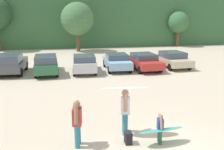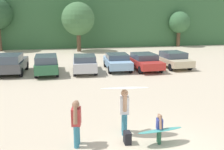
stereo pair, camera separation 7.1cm
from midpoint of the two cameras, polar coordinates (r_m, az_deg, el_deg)
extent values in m
cube|color=#38663D|center=(41.19, -6.72, 12.65)|extent=(108.00, 12.00, 8.06)
cylinder|color=brown|center=(32.41, -7.41, 7.33)|extent=(0.51, 0.51, 2.30)
sphere|color=#427042|center=(32.24, -7.57, 12.42)|extent=(4.07, 4.07, 4.07)
cylinder|color=brown|center=(38.39, 14.75, 7.85)|extent=(0.52, 0.52, 2.17)
sphere|color=#38663D|center=(38.25, 14.97, 11.39)|extent=(3.05, 3.05, 3.05)
cube|color=#4C4F54|center=(21.47, -21.49, 2.17)|extent=(2.06, 4.00, 0.71)
cube|color=#3F4C5B|center=(20.46, -22.18, 3.44)|extent=(1.85, 2.25, 0.59)
cylinder|color=black|center=(22.98, -22.88, 1.84)|extent=(0.24, 0.70, 0.69)
cylinder|color=black|center=(22.63, -18.59, 2.03)|extent=(0.24, 0.70, 0.69)
cylinder|color=black|center=(20.12, -19.72, 0.58)|extent=(0.24, 0.70, 0.69)
cube|color=#2D6642|center=(20.71, -14.39, 2.24)|extent=(1.88, 4.56, 0.71)
cube|color=#3F4C5B|center=(19.75, -14.53, 3.52)|extent=(1.66, 2.45, 0.53)
cylinder|color=black|center=(22.26, -16.26, 1.96)|extent=(0.25, 0.65, 0.65)
cylinder|color=black|center=(22.23, -12.32, 2.17)|extent=(0.25, 0.65, 0.65)
cylinder|color=black|center=(19.36, -16.65, 0.26)|extent=(0.25, 0.65, 0.65)
cylinder|color=black|center=(19.32, -12.12, 0.50)|extent=(0.25, 0.65, 0.65)
cube|color=silver|center=(20.60, -6.10, 2.48)|extent=(1.99, 4.11, 0.72)
cube|color=#3F4C5B|center=(19.91, -6.08, 3.79)|extent=(1.75, 2.18, 0.44)
cylinder|color=black|center=(21.96, -8.31, 2.15)|extent=(0.25, 0.61, 0.60)
cylinder|color=black|center=(22.01, -4.11, 2.28)|extent=(0.25, 0.61, 0.60)
cylinder|color=black|center=(19.36, -8.31, 0.62)|extent=(0.25, 0.61, 0.60)
cylinder|color=black|center=(19.42, -3.56, 0.78)|extent=(0.25, 0.61, 0.60)
cube|color=#84ADD1|center=(21.34, 1.28, 2.83)|extent=(1.98, 4.08, 0.61)
cube|color=#3F4C5B|center=(21.26, 1.29, 4.21)|extent=(1.77, 2.02, 0.43)
cylinder|color=black|center=(22.55, -1.44, 2.63)|extent=(0.24, 0.64, 0.63)
cylinder|color=black|center=(22.84, 2.74, 2.75)|extent=(0.24, 0.64, 0.63)
cylinder|color=black|center=(19.97, -0.39, 1.21)|extent=(0.24, 0.64, 0.63)
cylinder|color=black|center=(20.29, 4.30, 1.37)|extent=(0.24, 0.64, 0.63)
cube|color=#B72D28|center=(21.58, 7.43, 2.80)|extent=(2.12, 4.37, 0.57)
cube|color=#3F4C5B|center=(21.62, 7.34, 4.21)|extent=(1.87, 2.30, 0.46)
cylinder|color=black|center=(22.65, 4.09, 2.65)|extent=(0.25, 0.65, 0.64)
cylinder|color=black|center=(23.23, 8.14, 2.82)|extent=(0.25, 0.65, 0.64)
cylinder|color=black|center=(20.04, 6.56, 1.17)|extent=(0.25, 0.65, 0.64)
cylinder|color=black|center=(20.69, 11.04, 1.39)|extent=(0.25, 0.65, 0.64)
cube|color=beige|center=(23.05, 13.61, 3.18)|extent=(2.16, 4.29, 0.56)
cube|color=#3F4C5B|center=(22.97, 13.68, 4.48)|extent=(1.89, 2.17, 0.50)
cylinder|color=black|center=(23.94, 10.20, 3.03)|extent=(0.25, 0.63, 0.62)
cylinder|color=black|center=(24.70, 13.91, 3.17)|extent=(0.25, 0.63, 0.62)
cylinder|color=black|center=(21.50, 13.19, 1.71)|extent=(0.25, 0.63, 0.62)
cylinder|color=black|center=(22.34, 17.19, 1.90)|extent=(0.25, 0.63, 0.62)
cylinder|color=teal|center=(9.94, 3.05, -11.10)|extent=(0.20, 0.20, 0.86)
cylinder|color=teal|center=(10.22, 2.92, -10.39)|extent=(0.20, 0.20, 0.86)
cube|color=silver|center=(9.80, 3.04, -6.70)|extent=(0.40, 0.49, 0.66)
sphere|color=tan|center=(9.64, 3.07, -4.10)|extent=(0.27, 0.27, 0.27)
cylinder|color=tan|center=(9.51, 3.16, -6.23)|extent=(0.18, 0.21, 0.70)
cylinder|color=tan|center=(9.96, 2.95, -5.29)|extent=(0.20, 0.38, 0.70)
cylinder|color=#26593F|center=(9.51, 10.85, -13.63)|extent=(0.12, 0.12, 0.53)
cylinder|color=#26593F|center=(9.68, 10.62, -13.12)|extent=(0.12, 0.12, 0.53)
cube|color=#333D8C|center=(9.40, 10.86, -10.81)|extent=(0.25, 0.30, 0.41)
sphere|color=#8C664C|center=(9.28, 10.94, -9.19)|extent=(0.17, 0.17, 0.17)
cylinder|color=#8C664C|center=(9.22, 11.08, -10.59)|extent=(0.13, 0.28, 0.43)
cylinder|color=#8C664C|center=(9.49, 10.70, -9.86)|extent=(0.11, 0.14, 0.44)
cylinder|color=teal|center=(9.15, -7.79, -13.67)|extent=(0.19, 0.19, 0.81)
cylinder|color=teal|center=(9.41, -7.59, -12.87)|extent=(0.19, 0.19, 0.81)
cube|color=#B23838|center=(8.99, -7.83, -9.21)|extent=(0.37, 0.46, 0.62)
sphere|color=#8C664C|center=(8.83, -7.93, -6.59)|extent=(0.26, 0.26, 0.26)
cylinder|color=#8C664C|center=(8.72, -8.04, -8.80)|extent=(0.18, 0.30, 0.67)
cylinder|color=#8C664C|center=(9.13, -7.71, -7.73)|extent=(0.16, 0.16, 0.65)
ellipsoid|color=white|center=(9.43, 3.11, -2.93)|extent=(1.88, 0.71, 0.16)
ellipsoid|color=teal|center=(9.40, 11.03, -12.12)|extent=(1.77, 0.69, 0.20)
cube|color=black|center=(9.44, 3.70, -13.91)|extent=(0.24, 0.34, 0.45)
camera|label=1|loc=(0.04, -89.86, 0.03)|focal=40.61mm
camera|label=2|loc=(0.04, 90.14, -0.03)|focal=40.61mm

